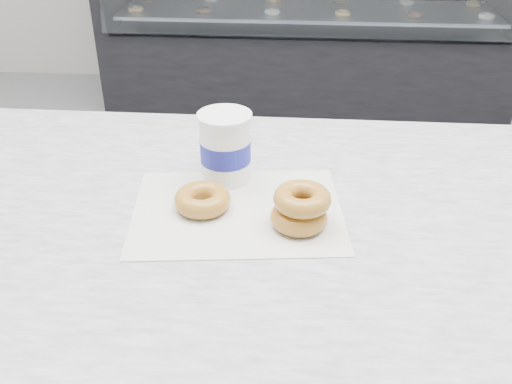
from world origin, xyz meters
TOP-DOWN VIEW (x-y plane):
  - ground at (0.00, 0.00)m, footprint 5.00×5.00m
  - display_case at (0.00, 2.12)m, footprint 2.40×0.74m
  - wax_paper at (-0.12, -0.60)m, footprint 0.37×0.30m
  - donut_single at (-0.18, -0.60)m, footprint 0.11×0.11m
  - donut_stack at (-0.02, -0.64)m, footprint 0.13×0.13m
  - coffee_cup at (-0.15, -0.50)m, footprint 0.10×0.10m

SIDE VIEW (x-z plane):
  - ground at x=0.00m, z-range 0.00..0.00m
  - display_case at x=0.00m, z-range -0.13..1.12m
  - wax_paper at x=-0.12m, z-range 0.90..0.90m
  - donut_single at x=-0.18m, z-range 0.90..0.93m
  - donut_stack at x=-0.02m, z-range 0.90..0.96m
  - coffee_cup at x=-0.15m, z-range 0.90..1.03m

